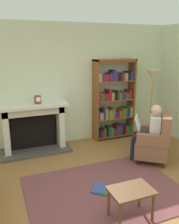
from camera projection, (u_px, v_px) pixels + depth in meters
ground at (114, 202)px, 3.51m from camera, size 14.00×14.00×0.00m
back_wall at (63, 85)px, 5.44m from camera, size 5.60×0.10×2.70m
area_rug at (105, 191)px, 3.78m from camera, size 2.40×1.80×0.01m
fireplace at (34, 125)px, 5.15m from camera, size 1.46×0.64×1.05m
mantel_clock at (38, 100)px, 4.95m from camera, size 0.14×0.14×0.16m
bookshelf at (114, 101)px, 5.79m from camera, size 1.01×0.32×1.91m
armchair_reading at (155, 141)px, 4.67m from camera, size 0.88×0.88×0.97m
seated_reader at (149, 131)px, 4.65m from camera, size 0.59×0.56×1.14m
side_table at (131, 194)px, 3.08m from camera, size 0.56×0.39×0.44m
scattered_books at (109, 190)px, 3.76m from camera, size 0.73×0.58×0.03m
floor_lamp at (153, 81)px, 5.52m from camera, size 0.32×0.32×1.68m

